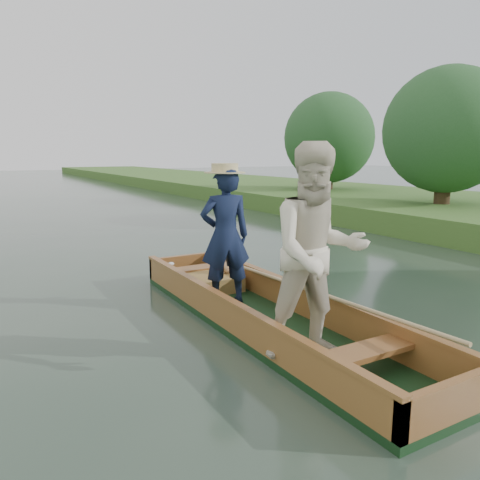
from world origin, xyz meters
TOP-DOWN VIEW (x-y plane):
  - ground at (0.00, 0.00)m, footprint 120.00×120.00m
  - trees_far at (2.26, 9.34)m, footprint 23.13×11.58m
  - punt at (-0.07, -0.31)m, footprint 1.27×5.00m

SIDE VIEW (x-z plane):
  - ground at x=0.00m, z-range 0.00..0.00m
  - punt at x=-0.07m, z-range -0.28..1.85m
  - trees_far at x=2.26m, z-range 0.29..4.74m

